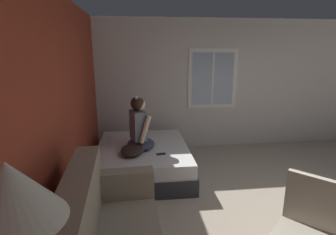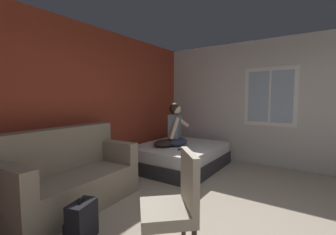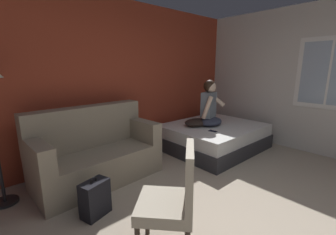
# 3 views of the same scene
# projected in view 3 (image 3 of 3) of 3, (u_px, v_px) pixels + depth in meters

# --- Properties ---
(wall_back_accent) EXTENTS (10.81, 0.16, 2.70)m
(wall_back_accent) POSITION_uv_depth(u_px,v_px,m) (107.00, 81.00, 3.83)
(wall_back_accent) COLOR #993823
(wall_back_accent) RESTS_ON ground
(bed) EXTENTS (1.86, 1.55, 0.48)m
(bed) POSITION_uv_depth(u_px,v_px,m) (213.00, 136.00, 4.48)
(bed) COLOR #2D2D33
(bed) RESTS_ON ground
(couch) EXTENTS (1.74, 0.91, 1.04)m
(couch) POSITION_uv_depth(u_px,v_px,m) (96.00, 153.00, 3.21)
(couch) COLOR gray
(couch) RESTS_ON ground
(side_chair) EXTENTS (0.65, 0.65, 0.98)m
(side_chair) POSITION_uv_depth(u_px,v_px,m) (173.00, 198.00, 1.87)
(side_chair) COLOR #382D23
(side_chair) RESTS_ON ground
(person_seated) EXTENTS (0.63, 0.57, 0.88)m
(person_seated) POSITION_uv_depth(u_px,v_px,m) (210.00, 107.00, 4.31)
(person_seated) COLOR #383D51
(person_seated) RESTS_ON bed
(backpack) EXTENTS (0.34, 0.30, 0.46)m
(backpack) POSITION_uv_depth(u_px,v_px,m) (95.00, 199.00, 2.44)
(backpack) COLOR black
(backpack) RESTS_ON ground
(throw_pillow) EXTENTS (0.54, 0.44, 0.14)m
(throw_pillow) POSITION_uv_depth(u_px,v_px,m) (196.00, 122.00, 4.31)
(throw_pillow) COLOR #2D231E
(throw_pillow) RESTS_ON bed
(cell_phone) EXTENTS (0.09, 0.15, 0.01)m
(cell_phone) POSITION_uv_depth(u_px,v_px,m) (213.00, 131.00, 3.96)
(cell_phone) COLOR black
(cell_phone) RESTS_ON bed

